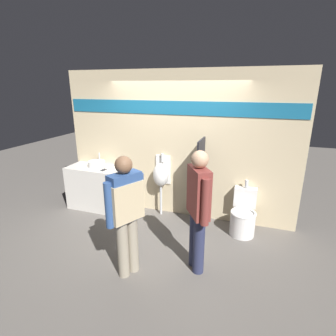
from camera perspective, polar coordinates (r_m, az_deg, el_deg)
name	(u,v)px	position (r m, az deg, el deg)	size (l,w,h in m)	color
ground_plane	(165,226)	(4.82, -0.68, -12.58)	(16.00, 16.00, 0.00)	#5B5651
display_wall	(176,145)	(4.85, 1.67, 4.95)	(4.39, 0.07, 2.70)	beige
sink_counter	(95,187)	(5.57, -15.63, -4.04)	(1.03, 0.55, 0.87)	silver
sink_basin	(97,164)	(5.43, -15.29, 0.92)	(0.33, 0.33, 0.25)	white
cell_phone	(103,170)	(5.17, -13.87, -0.39)	(0.07, 0.14, 0.01)	black
divider_near_counter	(200,183)	(4.62, 6.95, -3.33)	(0.03, 0.52, 1.57)	black
urinal_near_counter	(161,175)	(4.93, -1.54, -1.51)	(0.30, 0.28, 1.21)	silver
toilet	(243,217)	(4.68, 16.02, -10.18)	(0.42, 0.59, 0.89)	white
person_in_vest	(126,209)	(3.35, -9.16, -8.77)	(0.38, 0.52, 1.63)	gray
person_with_lanyard	(198,207)	(3.43, 6.56, -8.45)	(0.38, 0.51, 1.67)	#282D4C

